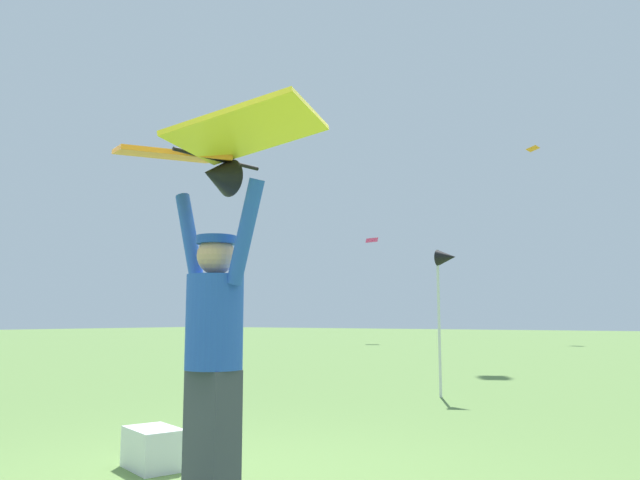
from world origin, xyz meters
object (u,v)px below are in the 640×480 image
Objects in this scene: distant_kite_orange_overhead_distant at (533,148)px; cooler_box at (153,448)px; held_stunt_kite at (209,152)px; kite_flyer_person at (214,349)px; distant_kite_magenta_high_right at (372,240)px; marker_flag at (445,269)px.

distant_kite_orange_overhead_distant is 1.64× the size of cooler_box.
held_stunt_kite reaches higher than cooler_box.
held_stunt_kite reaches higher than kite_flyer_person.
held_stunt_kite is at bearing -79.26° from distant_kite_orange_overhead_distant.
held_stunt_kite is at bearing -63.06° from distant_kite_magenta_high_right.
distant_kite_magenta_high_right reaches higher than cooler_box.
distant_kite_orange_overhead_distant is at bearing 100.78° from kite_flyer_person.
held_stunt_kite is 26.42m from distant_kite_magenta_high_right.
kite_flyer_person is at bearing -8.09° from cooler_box.
distant_kite_orange_overhead_distant is (-5.56, 29.30, 7.81)m from held_stunt_kite.
held_stunt_kite is 2.35m from cooler_box.
kite_flyer_person is 4.01× the size of cooler_box.
cooler_box is (4.43, -28.67, -9.78)m from distant_kite_orange_overhead_distant.
distant_kite_magenta_high_right is 1.43× the size of cooler_box.
distant_kite_orange_overhead_distant is 0.37× the size of marker_flag.
kite_flyer_person is 1.49m from cooler_box.
marker_flag is (-0.90, 5.75, 0.91)m from kite_flyer_person.
marker_flag is (0.23, 5.20, 1.70)m from cooler_box.
marker_flag is (4.66, -23.48, -8.08)m from distant_kite_orange_overhead_distant.
held_stunt_kite is at bearing -98.16° from kite_flyer_person.
distant_kite_magenta_high_right is at bearing 117.03° from kite_flyer_person.
kite_flyer_person is 5.89m from marker_flag.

